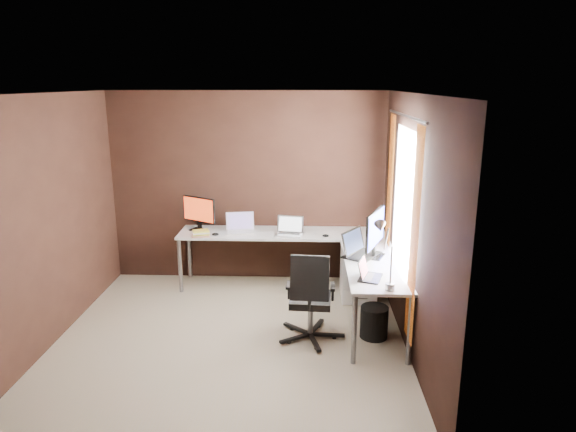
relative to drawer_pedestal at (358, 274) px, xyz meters
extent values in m
cube|color=tan|center=(-1.43, -1.15, -0.30)|extent=(3.60, 3.60, 0.00)
cube|color=white|center=(-1.43, -1.15, 2.20)|extent=(3.60, 3.60, 0.00)
cube|color=black|center=(-1.43, 0.65, 0.95)|extent=(3.60, 0.00, 2.50)
cube|color=black|center=(-1.43, -2.95, 0.95)|extent=(3.60, 0.00, 2.50)
cube|color=black|center=(-3.23, -1.15, 0.95)|extent=(0.00, 3.60, 2.50)
cube|color=black|center=(0.37, -1.15, 0.95)|extent=(0.00, 3.60, 2.50)
cube|color=white|center=(0.36, -0.80, 1.15)|extent=(0.00, 1.00, 1.30)
cube|color=orange|center=(0.32, -1.53, 0.95)|extent=(0.01, 0.35, 2.00)
cube|color=orange|center=(0.32, -0.08, 0.95)|extent=(0.01, 0.35, 2.00)
cylinder|color=slate|center=(0.32, -0.80, 1.98)|extent=(0.02, 1.90, 0.02)
cube|color=white|center=(-0.96, 0.35, 0.41)|extent=(2.65, 0.60, 0.03)
cube|color=white|center=(0.07, -0.78, 0.41)|extent=(0.60, 1.65, 0.03)
cylinder|color=slate|center=(-2.24, 0.09, 0.05)|extent=(0.05, 0.05, 0.70)
cylinder|color=slate|center=(-2.24, 0.61, 0.05)|extent=(0.05, 0.05, 0.70)
cylinder|color=slate|center=(-0.19, -1.56, 0.05)|extent=(0.05, 0.05, 0.70)
cylinder|color=slate|center=(0.33, -1.56, 0.05)|extent=(0.05, 0.05, 0.70)
cylinder|color=slate|center=(0.33, 0.61, 0.05)|extent=(0.05, 0.05, 0.70)
cube|color=white|center=(0.00, 0.00, 0.00)|extent=(0.42, 0.50, 0.60)
cube|color=black|center=(-2.04, 0.39, 0.44)|extent=(0.27, 0.24, 0.01)
cube|color=black|center=(-2.03, 0.40, 0.50)|extent=(0.06, 0.05, 0.10)
cube|color=black|center=(-2.03, 0.40, 0.71)|extent=(0.45, 0.27, 0.33)
cube|color=#E34014|center=(-2.04, 0.39, 0.71)|extent=(0.42, 0.24, 0.30)
cube|color=black|center=(0.12, -0.57, 0.44)|extent=(0.24, 0.29, 0.01)
cube|color=black|center=(0.10, -0.57, 0.50)|extent=(0.05, 0.06, 0.11)
cube|color=black|center=(0.10, -0.57, 0.76)|extent=(0.27, 0.61, 0.40)
cube|color=#222BA8|center=(0.11, -0.57, 0.76)|extent=(0.24, 0.57, 0.37)
cube|color=white|center=(-1.49, 0.33, 0.44)|extent=(0.40, 0.31, 0.02)
cube|color=white|center=(-1.51, 0.43, 0.56)|extent=(0.36, 0.13, 0.22)
cube|color=#615089|center=(-1.51, 0.42, 0.56)|extent=(0.32, 0.11, 0.19)
cube|color=silver|center=(-0.87, 0.23, 0.44)|extent=(0.37, 0.29, 0.02)
cube|color=silver|center=(-0.85, 0.32, 0.55)|extent=(0.34, 0.12, 0.21)
cube|color=silver|center=(-0.85, 0.31, 0.55)|extent=(0.30, 0.10, 0.18)
cube|color=black|center=(-0.03, -0.53, 0.44)|extent=(0.49, 0.52, 0.02)
cube|color=black|center=(-0.12, -0.47, 0.58)|extent=(0.30, 0.40, 0.27)
cube|color=#192239|center=(-0.12, -0.47, 0.58)|extent=(0.26, 0.35, 0.23)
cube|color=black|center=(-0.01, -1.22, 0.44)|extent=(0.28, 0.34, 0.02)
cube|color=black|center=(-0.09, -1.19, 0.54)|extent=(0.14, 0.29, 0.18)
cube|color=#B45664|center=(-0.08, -1.20, 0.54)|extent=(0.12, 0.26, 0.15)
cube|color=tan|center=(-1.97, 0.15, 0.44)|extent=(0.25, 0.21, 0.02)
cube|color=gold|center=(-1.97, 0.15, 0.46)|extent=(0.23, 0.20, 0.02)
cube|color=white|center=(-1.97, 0.15, 0.48)|extent=(0.25, 0.22, 0.02)
cube|color=gold|center=(-1.97, 0.15, 0.49)|extent=(0.24, 0.21, 0.01)
ellipsoid|color=black|center=(-1.79, 0.17, 0.45)|extent=(0.11, 0.09, 0.04)
ellipsoid|color=black|center=(-0.40, 0.16, 0.45)|extent=(0.09, 0.06, 0.03)
cylinder|color=slate|center=(0.13, -1.50, 0.46)|extent=(0.09, 0.09, 0.07)
cylinder|color=slate|center=(0.13, -1.50, 0.67)|extent=(0.02, 0.02, 0.35)
cylinder|color=slate|center=(0.08, -1.47, 0.92)|extent=(0.02, 0.19, 0.26)
cone|color=slate|center=(0.03, -1.40, 1.01)|extent=(0.11, 0.14, 0.15)
cylinder|color=slate|center=(-0.60, -1.06, -0.07)|extent=(0.05, 0.05, 0.34)
cube|color=black|center=(-0.60, -1.06, 0.13)|extent=(0.44, 0.44, 0.07)
cube|color=black|center=(-0.61, -1.26, 0.44)|extent=(0.39, 0.13, 0.45)
cylinder|color=black|center=(0.07, -1.02, -0.13)|extent=(0.32, 0.32, 0.34)
camera|label=1|loc=(-0.65, -5.96, 2.30)|focal=32.00mm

